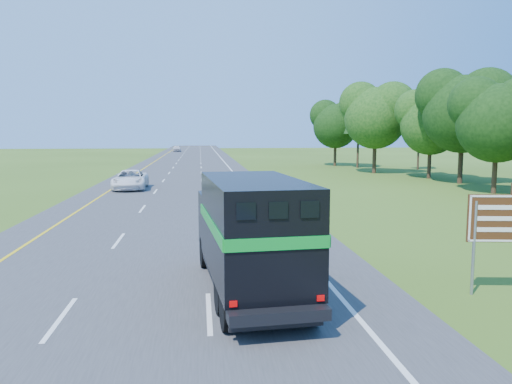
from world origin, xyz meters
TOP-DOWN VIEW (x-y plane):
  - road at (0.00, 50.00)m, footprint 15.00×260.00m
  - lane_markings at (0.00, 50.00)m, footprint 11.15×260.00m
  - horse_truck at (3.03, 12.43)m, footprint 2.93×7.70m
  - white_suv at (-3.98, 39.93)m, footprint 2.70×5.63m
  - far_car at (-3.88, 121.86)m, footprint 2.18×4.69m
  - exit_sign at (10.08, 11.60)m, footprint 1.89×0.33m

SIDE VIEW (x-z plane):
  - road at x=0.00m, z-range 0.00..0.04m
  - lane_markings at x=0.00m, z-range 0.04..0.05m
  - white_suv at x=-3.98m, z-range 0.04..1.59m
  - far_car at x=-3.88m, z-range 0.04..1.60m
  - horse_truck at x=3.03m, z-range 0.16..3.49m
  - exit_sign at x=10.08m, z-range 0.48..3.70m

